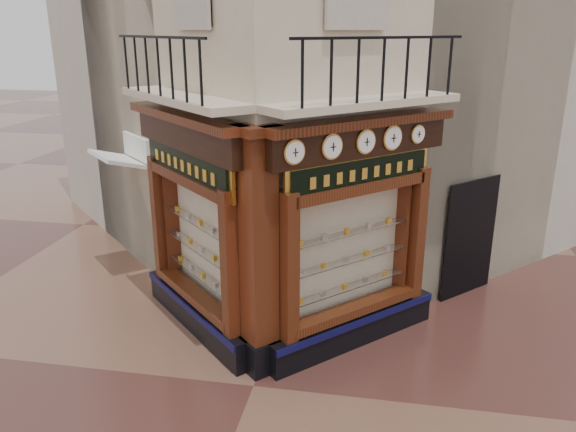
% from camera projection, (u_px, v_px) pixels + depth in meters
% --- Properties ---
extents(ground, '(80.00, 80.00, 0.00)m').
position_uv_depth(ground, '(254.00, 386.00, 8.71)').
color(ground, '#4B2823').
rests_on(ground, ground).
extents(neighbour_left, '(11.31, 11.31, 11.00)m').
position_uv_depth(neighbour_left, '(236.00, 20.00, 15.44)').
color(neighbour_left, beige).
rests_on(neighbour_left, ground).
extents(neighbour_right, '(11.31, 11.31, 11.00)m').
position_uv_depth(neighbour_right, '(419.00, 20.00, 14.61)').
color(neighbour_right, beige).
rests_on(neighbour_right, ground).
extents(shopfront_left, '(2.86, 2.86, 3.98)m').
position_uv_depth(shopfront_left, '(194.00, 227.00, 9.78)').
color(shopfront_left, black).
rests_on(shopfront_left, ground).
extents(shopfront_right, '(2.86, 2.86, 3.98)m').
position_uv_depth(shopfront_right, '(356.00, 238.00, 9.31)').
color(shopfront_right, black).
rests_on(shopfront_right, ground).
extents(corner_pilaster, '(0.85, 0.85, 3.98)m').
position_uv_depth(corner_pilaster, '(259.00, 258.00, 8.56)').
color(corner_pilaster, black).
rests_on(corner_pilaster, ground).
extents(balcony, '(5.94, 2.97, 1.03)m').
position_uv_depth(balcony, '(271.00, 100.00, 8.76)').
color(balcony, beige).
rests_on(balcony, ground).
extents(clock_a, '(0.29, 0.29, 0.36)m').
position_uv_depth(clock_a, '(294.00, 152.00, 7.89)').
color(clock_a, gold).
rests_on(clock_a, ground).
extents(clock_b, '(0.31, 0.31, 0.39)m').
position_uv_depth(clock_b, '(332.00, 147.00, 8.26)').
color(clock_b, gold).
rests_on(clock_b, ground).
extents(clock_c, '(0.31, 0.31, 0.39)m').
position_uv_depth(clock_c, '(366.00, 142.00, 8.62)').
color(clock_c, gold).
rests_on(clock_c, ground).
extents(clock_d, '(0.32, 0.32, 0.41)m').
position_uv_depth(clock_d, '(392.00, 138.00, 8.93)').
color(clock_d, gold).
rests_on(clock_d, ground).
extents(clock_e, '(0.26, 0.26, 0.32)m').
position_uv_depth(clock_e, '(418.00, 134.00, 9.24)').
color(clock_e, gold).
rests_on(clock_e, ground).
extents(awning, '(1.55, 1.55, 0.30)m').
position_uv_depth(awning, '(128.00, 274.00, 12.67)').
color(awning, white).
rests_on(awning, ground).
extents(signboard_left, '(2.28, 2.28, 0.61)m').
position_uv_depth(signboard_left, '(186.00, 165.00, 9.38)').
color(signboard_left, yellow).
rests_on(signboard_left, ground).
extents(signboard_right, '(2.14, 2.14, 0.57)m').
position_uv_depth(signboard_right, '(362.00, 173.00, 8.89)').
color(signboard_right, yellow).
rests_on(signboard_right, ground).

